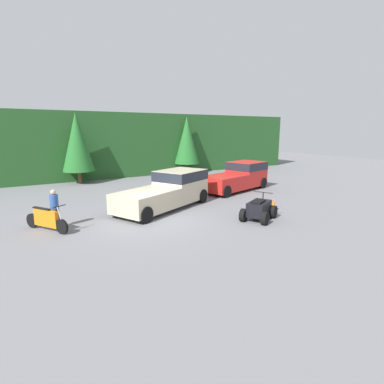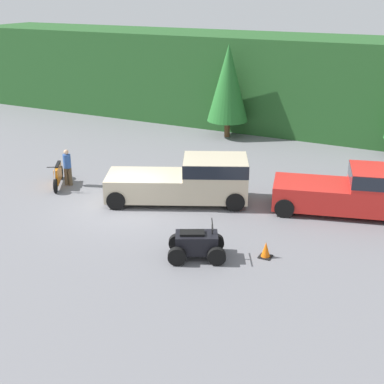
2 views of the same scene
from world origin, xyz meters
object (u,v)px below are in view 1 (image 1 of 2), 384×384
Objects in this scene: pickup_truck_red at (239,176)px; traffic_cone at (273,204)px; pickup_truck_second at (170,189)px; rider_person at (55,207)px; dirt_bike at (46,219)px; quad_atv at (259,210)px.

pickup_truck_red is 5.45m from traffic_cone.
pickup_truck_second is 11.10× the size of traffic_cone.
dirt_bike is at bearing -71.33° from rider_person.
quad_atv is 1.34× the size of rider_person.
pickup_truck_second is at bearing 143.59° from traffic_cone.
pickup_truck_red is 0.92× the size of pickup_truck_second.
dirt_bike is 3.84× the size of traffic_cone.
pickup_truck_red reaches higher than traffic_cone.
pickup_truck_second is at bearing -179.17° from pickup_truck_red.
dirt_bike is at bearing 164.02° from pickup_truck_second.
pickup_truck_second is 4.99m from quad_atv.
pickup_truck_red is 6.56m from pickup_truck_second.
traffic_cone is (-1.86, -5.07, -0.74)m from pickup_truck_red.
pickup_truck_red is at bearing 30.31° from quad_atv.
quad_atv is at bearing -85.79° from pickup_truck_second.
rider_person reaches higher than quad_atv.
rider_person reaches higher than traffic_cone.
dirt_bike is at bearing 167.75° from traffic_cone.
quad_atv is at bearing 52.49° from rider_person.
quad_atv is at bearing 36.52° from dirt_bike.
dirt_bike is at bearing 177.48° from pickup_truck_red.
dirt_bike is 0.95× the size of quad_atv.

